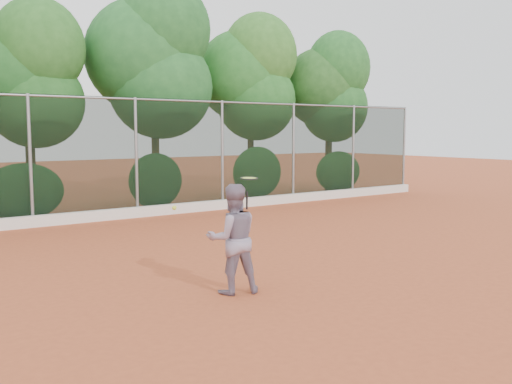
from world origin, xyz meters
TOP-DOWN VIEW (x-y plane):
  - ground at (0.00, 0.00)m, footprint 80.00×80.00m
  - concrete_curb at (0.00, 6.82)m, footprint 24.00×0.20m
  - tennis_player at (-2.16, -1.36)m, footprint 0.99×0.87m
  - chainlink_fence at (-0.00, 7.00)m, footprint 24.09×0.09m
  - foliage_backdrop at (-0.55, 8.98)m, footprint 23.70×3.63m
  - tennis_racket at (-1.95, -1.49)m, footprint 0.37×0.37m
  - tennis_ball_in_flight at (-2.90, -0.85)m, footprint 0.07×0.07m

SIDE VIEW (x-z plane):
  - ground at x=0.00m, z-range 0.00..0.00m
  - concrete_curb at x=0.00m, z-range 0.00..0.30m
  - tennis_player at x=-2.16m, z-range 0.00..1.72m
  - tennis_ball_in_flight at x=-2.90m, z-range 1.31..1.39m
  - tennis_racket at x=-1.95m, z-range 1.51..2.02m
  - chainlink_fence at x=0.00m, z-range 0.11..3.61m
  - foliage_backdrop at x=-0.55m, z-range 0.63..8.18m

